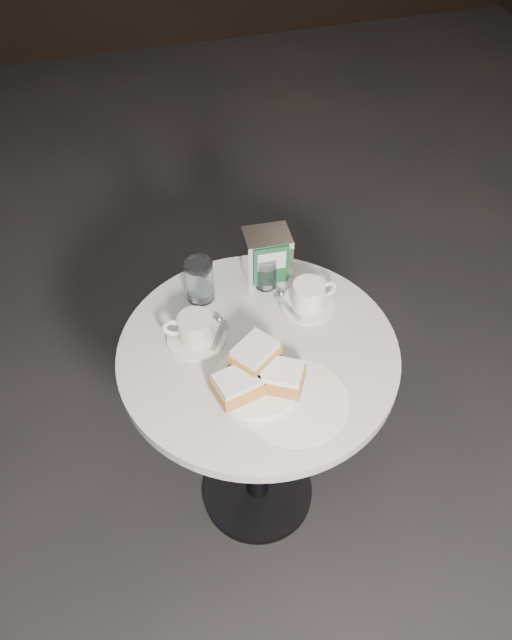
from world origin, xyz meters
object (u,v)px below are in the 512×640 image
(cafe_table, at_px, (258,396))
(coffee_cup_left, at_px, (195,330))
(water_glass_left, at_px, (200,281))
(water_glass_right, at_px, (266,271))
(beignet_plate, at_px, (257,376))
(coffee_cup_right, at_px, (309,297))
(napkin_dispenser, at_px, (267,255))

(cafe_table, distance_m, coffee_cup_left, 0.28)
(water_glass_left, bearing_deg, water_glass_right, -0.71)
(beignet_plate, distance_m, coffee_cup_left, 0.21)
(coffee_cup_right, bearing_deg, coffee_cup_left, -177.84)
(coffee_cup_right, bearing_deg, water_glass_right, 124.02)
(water_glass_right, bearing_deg, coffee_cup_left, -147.75)
(water_glass_right, height_order, napkin_dispenser, napkin_dispenser)
(beignet_plate, bearing_deg, cafe_table, 72.74)
(coffee_cup_left, xyz_separation_m, water_glass_right, (0.22, 0.14, 0.01))
(beignet_plate, bearing_deg, water_glass_right, 70.12)
(cafe_table, distance_m, water_glass_right, 0.34)
(beignet_plate, bearing_deg, napkin_dispenser, 69.97)
(beignet_plate, xyz_separation_m, water_glass_right, (0.12, 0.32, 0.01))
(coffee_cup_right, bearing_deg, napkin_dispenser, 112.06)
(water_glass_left, relative_size, water_glass_right, 1.21)
(water_glass_left, bearing_deg, coffee_cup_right, -22.68)
(cafe_table, distance_m, napkin_dispenser, 0.38)
(coffee_cup_left, bearing_deg, cafe_table, -12.53)
(cafe_table, height_order, coffee_cup_left, coffee_cup_left)
(coffee_cup_right, xyz_separation_m, water_glass_left, (-0.26, 0.11, 0.03))
(cafe_table, bearing_deg, coffee_cup_left, 152.30)
(coffee_cup_left, distance_m, water_glass_right, 0.27)
(water_glass_left, distance_m, napkin_dispenser, 0.20)
(cafe_table, bearing_deg, napkin_dispenser, 68.83)
(cafe_table, distance_m, beignet_plate, 0.26)
(cafe_table, bearing_deg, coffee_cup_right, 32.71)
(coffee_cup_left, relative_size, water_glass_right, 1.83)
(beignet_plate, distance_m, water_glass_left, 0.33)
(beignet_plate, distance_m, water_glass_right, 0.34)
(coffee_cup_left, height_order, coffee_cup_right, coffee_cup_left)
(cafe_table, xyz_separation_m, coffee_cup_right, (0.17, 0.11, 0.23))
(water_glass_left, bearing_deg, napkin_dispenser, 9.89)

